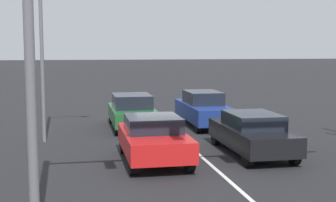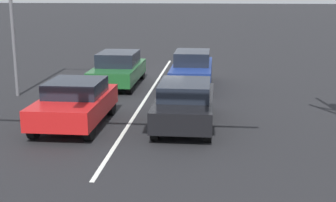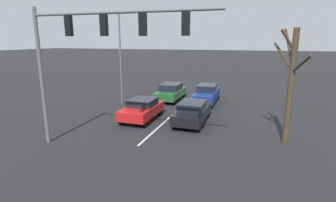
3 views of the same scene
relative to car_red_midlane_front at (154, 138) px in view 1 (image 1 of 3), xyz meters
The scene contains 7 objects.
ground_plane 8.37m from the car_red_midlane_front, 101.66° to the right, with size 240.00×240.00×0.00m, color black.
lane_stripe_left_divider 5.20m from the car_red_midlane_front, 109.13° to the right, with size 0.12×18.61×0.01m, color silver.
car_red_midlane_front is the anchor object (origin of this frame).
car_black_leftlane_front 3.52m from the car_red_midlane_front, behind, with size 1.80×4.46×1.43m.
car_darkgreen_midlane_second 6.47m from the car_red_midlane_front, 90.55° to the right, with size 1.89×4.41×1.53m.
car_navy_leftlane_second 7.32m from the car_red_midlane_front, 117.84° to the right, with size 1.72×4.78×1.61m.
street_lamp_right_shoulder 6.43m from the car_red_midlane_front, 49.12° to the right, with size 2.12×0.24×7.74m.
Camera 1 is at (4.04, 22.72, 3.65)m, focal length 50.00 mm.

